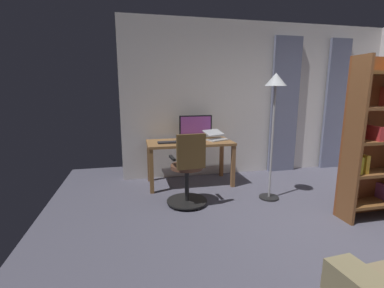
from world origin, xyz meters
name	(u,v)px	position (x,y,z in m)	size (l,w,h in m)	color
ground_plane	(377,248)	(0.00, 0.00, 0.00)	(7.09, 7.09, 0.00)	#515060
back_room_partition	(260,100)	(0.00, -2.73, 1.37)	(5.08, 0.10, 2.74)	silver
curtain_left_panel	(335,106)	(-1.55, -2.62, 1.25)	(0.44, 0.06, 2.49)	slate
curtain_right_panel	(285,106)	(-0.45, -2.62, 1.25)	(0.54, 0.06, 2.49)	slate
desk	(190,147)	(1.44, -2.25, 0.63)	(1.38, 0.66, 0.73)	olive
office_chair	(188,172)	(1.65, -1.40, 0.47)	(0.56, 0.56, 1.01)	black
computer_monitor	(196,126)	(1.30, -2.46, 0.95)	(0.57, 0.18, 0.40)	black
computer_keyboard	(170,142)	(1.78, -2.17, 0.74)	(0.38, 0.13, 0.02)	#232328
laptop	(216,137)	(0.99, -2.28, 0.78)	(0.43, 0.42, 0.16)	#B7BCC1
computer_mouse	(181,138)	(1.56, -2.45, 0.74)	(0.06, 0.10, 0.04)	black
bookshelf	(377,139)	(-0.50, -0.63, 0.97)	(0.83, 0.30, 1.97)	brown
floor_lamp	(275,98)	(0.45, -1.39, 1.44)	(0.29, 0.29, 1.77)	black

